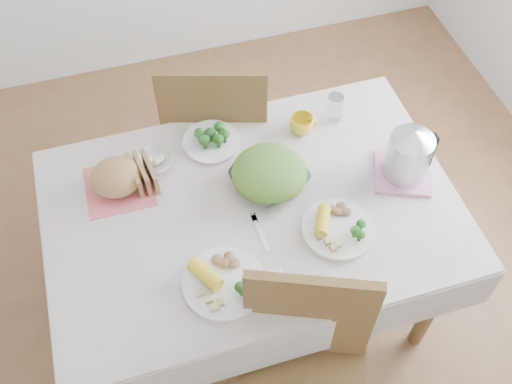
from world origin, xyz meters
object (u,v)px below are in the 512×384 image
object	(u,v)px
chair_far	(219,131)
yellow_mug	(302,124)
dining_table	(253,260)
salad_bowl	(269,178)
dinner_plate_right	(338,229)
dinner_plate_left	(224,284)
electric_kettle	(409,154)

from	to	relation	value
chair_far	yellow_mug	size ratio (longest dim) A/B	10.45
dining_table	salad_bowl	bearing A→B (deg)	42.71
chair_far	dinner_plate_right	distance (m)	0.93
chair_far	salad_bowl	size ratio (longest dim) A/B	3.84
dinner_plate_left	dining_table	bearing A→B (deg)	56.95
chair_far	yellow_mug	xyz separation A→B (m)	(0.26, -0.36, 0.34)
yellow_mug	dinner_plate_right	bearing A→B (deg)	-94.03
dinner_plate_right	electric_kettle	bearing A→B (deg)	27.03
chair_far	dinner_plate_left	size ratio (longest dim) A/B	3.66
chair_far	salad_bowl	distance (m)	0.67
electric_kettle	dinner_plate_right	bearing A→B (deg)	-153.47
chair_far	electric_kettle	world-z (taller)	electric_kettle
dinner_plate_right	dinner_plate_left	bearing A→B (deg)	-168.29
salad_bowl	yellow_mug	bearing A→B (deg)	46.99
dining_table	chair_far	xyz separation A→B (m)	(0.03, 0.66, 0.09)
dining_table	dinner_plate_right	size ratio (longest dim) A/B	5.39
dining_table	yellow_mug	distance (m)	0.60
chair_far	dinner_plate_left	bearing A→B (deg)	93.94
yellow_mug	electric_kettle	bearing A→B (deg)	-47.52
salad_bowl	yellow_mug	size ratio (longest dim) A/B	2.72
yellow_mug	dining_table	bearing A→B (deg)	-134.26
dining_table	dinner_plate_right	bearing A→B (deg)	-35.80
dining_table	dinner_plate_left	distance (m)	0.52
dinner_plate_right	dining_table	bearing A→B (deg)	144.20
dinner_plate_left	salad_bowl	bearing A→B (deg)	53.11
salad_bowl	dinner_plate_left	size ratio (longest dim) A/B	0.95
salad_bowl	dinner_plate_left	xyz separation A→B (m)	(-0.27, -0.36, -0.02)
electric_kettle	salad_bowl	bearing A→B (deg)	167.78
dinner_plate_left	dinner_plate_right	bearing A→B (deg)	11.71
dinner_plate_right	salad_bowl	bearing A→B (deg)	121.94
yellow_mug	electric_kettle	distance (m)	0.44
salad_bowl	electric_kettle	distance (m)	0.52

